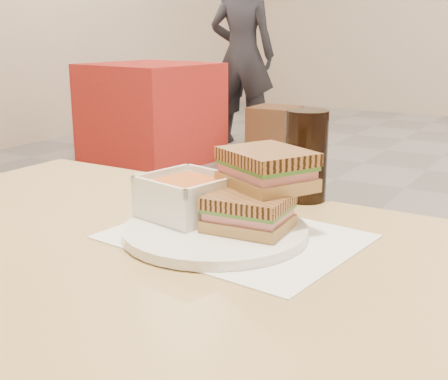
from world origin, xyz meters
The scene contains 11 objects.
main_table centered at (-0.01, -2.09, 0.64)m, with size 1.21×0.71×0.75m.
tray_liner centered at (0.03, -2.00, 0.75)m, with size 0.38×0.31×0.00m.
plate centered at (0.00, -2.02, 0.76)m, with size 0.28×0.28×0.01m.
soup_bowl centered at (-0.06, -1.99, 0.80)m, with size 0.14×0.14×0.06m.
panini_lower centered at (0.05, -2.00, 0.79)m, with size 0.12×0.11×0.05m.
panini_upper centered at (0.05, -1.94, 0.85)m, with size 0.17×0.16×0.06m.
cola_glass centered at (0.04, -1.76, 0.83)m, with size 0.08×0.08×0.16m.
bg_table_0 centered at (-2.53, 1.07, 0.39)m, with size 0.98×0.98×0.79m.
bg_chair_0l centered at (-2.90, 1.24, 0.22)m, with size 0.50×0.50×0.45m.
bg_chair_0r centered at (-1.74, 1.74, 0.21)m, with size 0.39×0.39×0.42m.
patron_a centered at (-2.27, 2.11, 0.82)m, with size 0.68×0.53×1.65m.
Camera 1 is at (0.44, -2.72, 1.05)m, focal length 47.17 mm.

